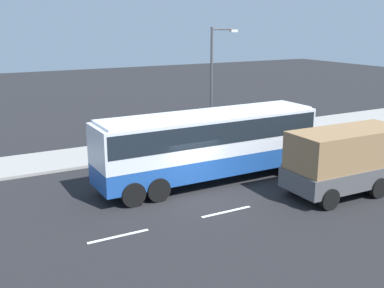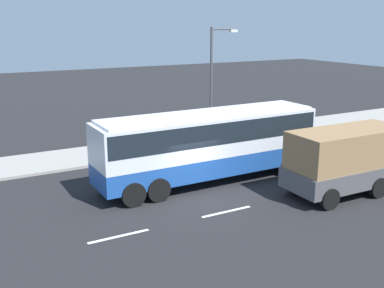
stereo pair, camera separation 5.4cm
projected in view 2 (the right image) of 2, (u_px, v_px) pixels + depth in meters
name	position (u px, v px, depth m)	size (l,w,h in m)	color
ground_plane	(196.00, 195.00, 21.36)	(120.00, 120.00, 0.00)	black
sidewalk_curb	(129.00, 151.00, 28.50)	(80.00, 4.00, 0.15)	gray
lane_centreline	(102.00, 240.00, 16.96)	(24.34, 0.16, 0.01)	white
coach_bus	(209.00, 139.00, 22.66)	(11.52, 2.78, 3.52)	#1E4C9E
cargo_truck	(361.00, 156.00, 21.68)	(8.18, 2.71, 3.06)	#19592D
car_yellow_taxi	(356.00, 141.00, 27.89)	(4.36, 1.94, 1.48)	gold
car_black_sedan	(282.00, 136.00, 29.13)	(4.29, 1.96, 1.48)	black
pedestrian_near_curb	(212.00, 125.00, 31.12)	(0.32, 0.32, 1.52)	brown
pedestrian_at_crossing	(218.00, 126.00, 30.81)	(0.32, 0.32, 1.58)	brown
street_lamp	(214.00, 78.00, 28.86)	(1.92, 0.24, 7.34)	#47474C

